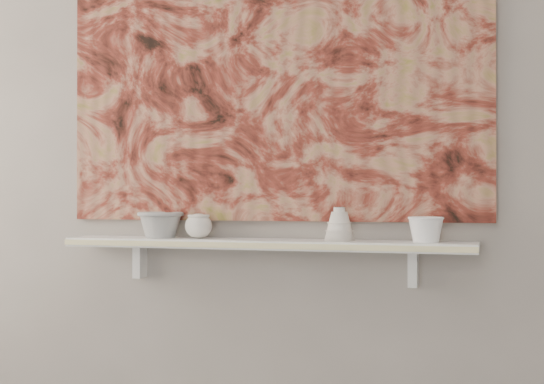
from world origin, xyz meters
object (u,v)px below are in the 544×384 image
at_px(shelf, 264,244).
at_px(bell_vessel, 339,224).
at_px(cup_cream, 199,226).
at_px(bowl_white, 426,229).
at_px(bowl_grey, 160,224).
at_px(painting, 271,62).

bearing_deg(shelf, bell_vessel, 0.00).
distance_m(shelf, bell_vessel, 0.27).
distance_m(cup_cream, bell_vessel, 0.49).
xyz_separation_m(shelf, cup_cream, (-0.23, 0.00, 0.06)).
distance_m(bell_vessel, bowl_white, 0.28).
bearing_deg(bowl_grey, bell_vessel, 0.00).
height_order(shelf, bell_vessel, bell_vessel).
relative_size(painting, bell_vessel, 13.61).
bearing_deg(painting, bell_vessel, -17.29).
bearing_deg(painting, bowl_white, -8.53).
bearing_deg(bowl_grey, cup_cream, 0.00).
bearing_deg(shelf, cup_cream, 180.00).
bearing_deg(shelf, bowl_grey, 180.00).
height_order(painting, cup_cream, painting).
height_order(cup_cream, bell_vessel, bell_vessel).
xyz_separation_m(painting, cup_cream, (-0.23, -0.08, -0.57)).
height_order(shelf, bowl_white, bowl_white).
bearing_deg(cup_cream, bell_vessel, 0.00).
xyz_separation_m(shelf, painting, (0.00, 0.08, 0.62)).
relative_size(shelf, bowl_grey, 8.58).
xyz_separation_m(bowl_grey, bowl_white, (0.91, 0.00, -0.01)).
bearing_deg(bell_vessel, painting, 162.71).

